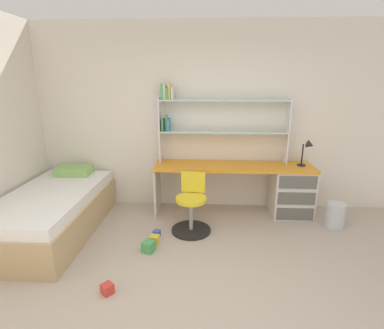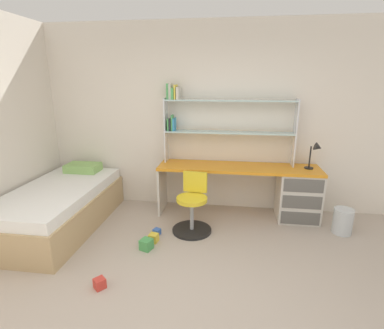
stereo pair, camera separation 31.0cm
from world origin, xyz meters
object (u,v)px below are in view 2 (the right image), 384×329
Objects in this scene: toy_block_yellow_1 at (154,238)px; toy_block_blue_2 at (157,232)px; bookshelf_hutch at (215,117)px; desk_lamp at (316,152)px; swivel_chair at (192,209)px; desk at (281,190)px; toy_block_green_0 at (146,244)px; waste_bin at (343,221)px; toy_block_red_3 at (100,283)px; bed_platform at (59,207)px.

toy_block_blue_2 is (-0.00, 0.18, -0.01)m from toy_block_yellow_1.
toy_block_yellow_1 reaches higher than toy_block_blue_2.
bookshelf_hutch reaches higher than desk_lamp.
bookshelf_hutch is 1.35m from swivel_chair.
toy_block_blue_2 is (-0.67, -0.91, -1.38)m from bookshelf_hutch.
bookshelf_hutch reaches higher than swivel_chair.
desk is 1.22× the size of bookshelf_hutch.
toy_block_green_0 is 1.58× the size of toy_block_blue_2.
toy_block_red_3 is at bearing -151.46° from waste_bin.
toy_block_red_3 is (-1.94, -1.82, -0.37)m from desk.
desk is 2.96× the size of swivel_chair.
swivel_chair reaches higher than toy_block_red_3.
desk_lamp is 3.63× the size of toy_block_yellow_1.
toy_block_yellow_1 is (-1.64, -0.93, -0.37)m from desk.
bookshelf_hutch is 5.56× the size of waste_bin.
bookshelf_hutch reaches higher than waste_bin.
toy_block_blue_2 is (1.36, -0.05, -0.24)m from bed_platform.
desk_lamp is (0.41, -0.01, 0.58)m from desk.
toy_block_green_0 is at bearing -16.97° from bed_platform.
desk_lamp reaches higher than waste_bin.
bookshelf_hutch reaches higher than desk.
toy_block_green_0 is 0.36m from toy_block_blue_2.
toy_block_blue_2 is 1.11m from toy_block_red_3.
bed_platform is 3.77m from waste_bin.
toy_block_green_0 is at bearing -95.74° from toy_block_blue_2.
toy_block_green_0 is at bearing -119.23° from bookshelf_hutch.
swivel_chair is 9.50× the size of toy_block_blue_2.
bed_platform reaches higher than toy_block_red_3.
toy_block_yellow_1 is (-0.67, -1.09, -1.37)m from bookshelf_hutch.
toy_block_green_0 reaches higher than toy_block_blue_2.
desk is 6.80× the size of waste_bin.
bookshelf_hutch is 2.42× the size of swivel_chair.
toy_block_blue_2 is at bearing 74.97° from toy_block_red_3.
desk_lamp reaches higher than swivel_chair.
desk_lamp reaches higher than desk.
bookshelf_hutch reaches higher than toy_block_blue_2.
bed_platform is 18.75× the size of toy_block_yellow_1.
desk is 2.69m from toy_block_red_3.
waste_bin reaches higher than toy_block_blue_2.
toy_block_green_0 is 0.76m from toy_block_red_3.
bookshelf_hutch is 2.49m from bed_platform.
waste_bin is at bearing 9.17° from toy_block_blue_2.
toy_block_yellow_1 is 0.18m from toy_block_blue_2.
bed_platform is 1.39m from toy_block_blue_2.
desk_lamp is 2.44m from toy_block_yellow_1.
waste_bin is at bearing -17.00° from bookshelf_hutch.
swivel_chair is 0.54m from toy_block_blue_2.
desk_lamp reaches higher than toy_block_red_3.
waste_bin is 2.45m from toy_block_yellow_1.
toy_block_blue_2 is at bearing -126.41° from bookshelf_hutch.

